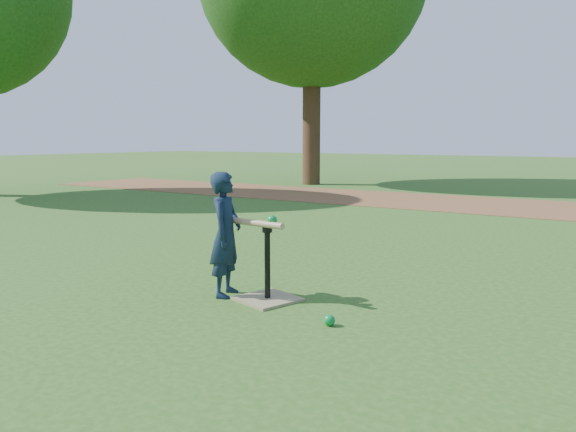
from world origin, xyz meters
The scene contains 6 objects.
ground centered at (0.00, 0.00, 0.00)m, with size 80.00×80.00×0.00m, color #285116.
dirt_strip centered at (0.00, 7.50, 0.01)m, with size 24.00×3.00×0.01m, color brown.
child centered at (-0.72, -0.19, 0.51)m, with size 0.37×0.25×1.03m, color #111F33.
wiffle_ball_ground centered at (0.36, -0.40, 0.04)m, with size 0.08×0.08×0.08m, color #0B8133.
batting_tee centered at (-0.35, -0.13, 0.11)m, with size 0.53×0.53×0.61m.
swing_action centered at (-0.47, -0.15, 0.63)m, with size 0.63×0.13×0.11m.
Camera 1 is at (2.18, -3.70, 1.29)m, focal length 35.00 mm.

